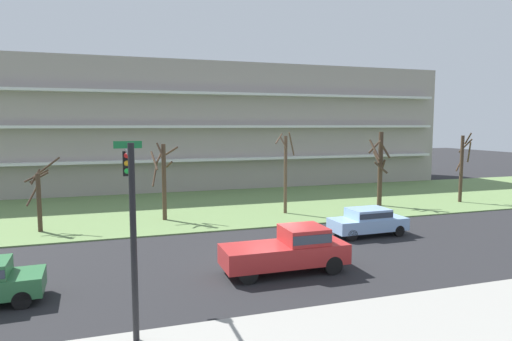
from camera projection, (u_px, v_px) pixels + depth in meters
ground at (275, 258)px, 21.15m from camera, size 160.00×160.00×0.00m
sidewalk_curb_near at (366, 331)px, 13.58m from camera, size 80.00×4.00×0.15m
grass_lawn_strip at (211, 206)px, 34.38m from camera, size 80.00×16.00×0.08m
apartment_building at (183, 126)px, 46.31m from camera, size 54.22×11.51×12.30m
tree_far_left at (39, 196)px, 26.09m from camera, size 2.05×1.47×4.43m
tree_left at (163, 178)px, 29.15m from camera, size 1.83×1.78×5.17m
tree_center at (286, 171)px, 31.32m from camera, size 1.50×1.50×5.84m
tree_right at (380, 166)px, 34.27m from camera, size 1.38×1.46×5.79m
tree_far_right at (462, 166)px, 35.91m from camera, size 1.17×1.52×5.71m
sedan_blue_near_left at (368, 220)px, 25.47m from camera, size 4.44×1.91×1.57m
pickup_red_center_left at (289, 249)px, 19.13m from camera, size 5.40×2.01×1.95m
traffic_signal_mast at (130, 201)px, 13.82m from camera, size 0.90×4.35×5.85m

